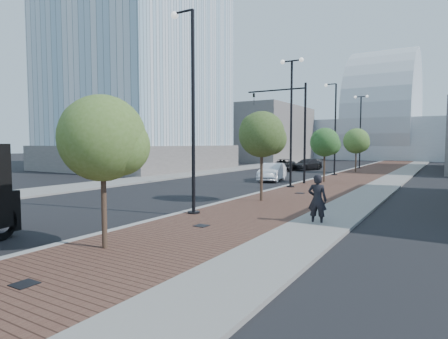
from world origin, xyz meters
The scene contains 23 objects.
sidewalk centered at (3.50, 40.00, 0.06)m, with size 7.00×140.00×0.12m, color #4C2D23.
concrete_strip centered at (6.20, 40.00, 0.07)m, with size 2.40×140.00×0.13m, color slate.
curb centered at (0.00, 40.00, 0.07)m, with size 0.30×140.00×0.14m, color gray.
west_sidewalk centered at (-13.00, 40.00, 0.06)m, with size 4.00×140.00×0.12m, color slate.
white_sedan centered at (-2.83, 26.54, 0.77)m, with size 1.63×4.68×1.54m, color white.
dark_car_mid centered at (-6.58, 38.31, 0.70)m, with size 2.34×5.07×1.41m, color black.
dark_car_far centered at (-4.62, 41.02, 0.69)m, with size 1.92×4.73×1.37m, color black.
pedestrian centered at (5.99, 10.95, 1.03)m, with size 0.75×0.49×2.06m, color black.
streetlight_1 centered at (0.49, 10.00, 4.34)m, with size 1.44×0.56×9.21m.
streetlight_2 centered at (0.60, 22.00, 4.82)m, with size 1.72×0.56×9.28m.
streetlight_3 centered at (0.49, 34.00, 4.34)m, with size 1.44×0.56×9.21m.
streetlight_4 centered at (0.60, 46.00, 4.82)m, with size 1.72×0.56×9.28m.
traffic_mast centered at (-0.30, 25.00, 4.98)m, with size 5.09×0.20×8.00m.
tree_0 centered at (1.65, 4.02, 3.42)m, with size 2.59×2.58×4.72m.
tree_1 centered at (1.65, 15.02, 3.76)m, with size 2.55×2.53×5.04m.
tree_2 centered at (1.65, 27.02, 3.36)m, with size 2.41×2.36×4.55m.
tree_3 centered at (1.65, 39.02, 3.53)m, with size 2.77×2.77×4.92m.
tower_podium centered at (-24.00, 32.00, 1.50)m, with size 19.00×19.00×3.00m, color #5F5955.
convention_center centered at (-2.00, 85.00, 6.00)m, with size 50.00×30.00×50.00m.
commercial_block_nw centered at (-20.00, 60.00, 5.00)m, with size 14.00×20.00×10.00m, color slate.
utility_cover_0 centered at (2.40, 1.00, 0.13)m, with size 0.50×0.50×0.02m, color black.
utility_cover_1 centered at (2.40, 8.00, 0.13)m, with size 0.50×0.50×0.02m, color black.
utility_cover_2 centered at (2.40, 19.00, 0.13)m, with size 0.50×0.50×0.02m, color black.
Camera 1 is at (10.50, -3.74, 3.29)m, focal length 30.19 mm.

